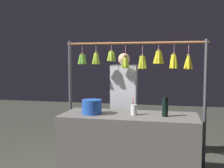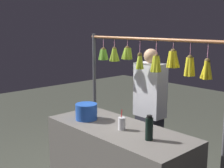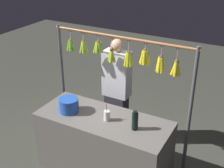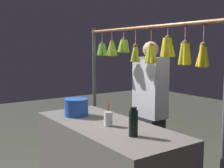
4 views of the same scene
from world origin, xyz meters
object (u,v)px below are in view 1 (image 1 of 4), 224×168
Objects in this scene: water_bottle at (165,107)px; drink_cup at (134,110)px; blue_bucket at (92,107)px; vendor_person at (124,107)px.

drink_cup is (0.37, -0.01, -0.05)m from water_bottle.
vendor_person is (-0.26, -0.78, -0.12)m from blue_bucket.
drink_cup is 0.13× the size of vendor_person.
water_bottle is 0.89m from blue_bucket.
blue_bucket is at bearing 71.39° from vendor_person.
vendor_person reaches higher than blue_bucket.
water_bottle is at bearing 178.39° from drink_cup.
water_bottle is at bearing -177.44° from blue_bucket.
vendor_person is at bearing -108.61° from blue_bucket.
blue_bucket is 0.52m from drink_cup.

